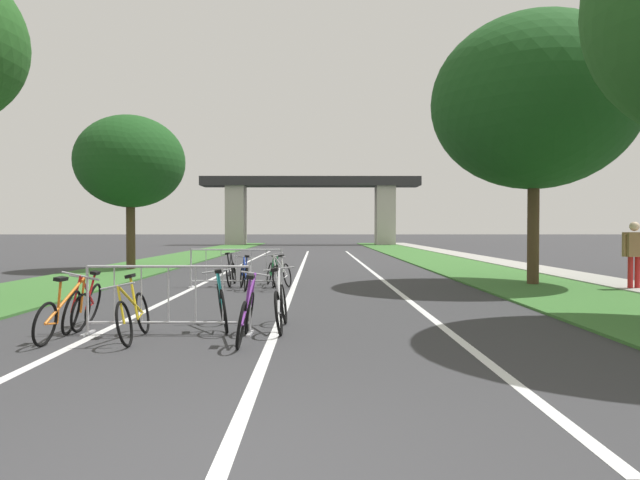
% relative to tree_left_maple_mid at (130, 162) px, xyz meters
% --- Properties ---
extents(grass_verge_left, '(3.47, 62.26, 0.05)m').
position_rel_tree_left_maple_mid_xyz_m(grass_verge_left, '(-0.05, 7.24, -4.15)').
color(grass_verge_left, '#386B2D').
rests_on(grass_verge_left, ground).
extents(grass_verge_right, '(3.47, 62.26, 0.05)m').
position_rel_tree_left_maple_mid_xyz_m(grass_verge_right, '(13.20, 7.24, -4.15)').
color(grass_verge_right, '#386B2D').
rests_on(grass_verge_right, ground).
extents(sidewalk_path_right, '(1.63, 62.26, 0.08)m').
position_rel_tree_left_maple_mid_xyz_m(sidewalk_path_right, '(15.74, 7.24, -4.13)').
color(sidewalk_path_right, '#9E9B93').
rests_on(sidewalk_path_right, ground).
extents(lane_stripe_center, '(0.14, 36.02, 0.01)m').
position_rel_tree_left_maple_mid_xyz_m(lane_stripe_center, '(6.57, -0.22, -4.17)').
color(lane_stripe_center, silver).
rests_on(lane_stripe_center, ground).
extents(lane_stripe_right_lane, '(0.14, 36.02, 0.01)m').
position_rel_tree_left_maple_mid_xyz_m(lane_stripe_right_lane, '(9.26, -0.22, -4.17)').
color(lane_stripe_right_lane, silver).
rests_on(lane_stripe_right_lane, ground).
extents(lane_stripe_left_lane, '(0.14, 36.02, 0.01)m').
position_rel_tree_left_maple_mid_xyz_m(lane_stripe_left_lane, '(3.88, -0.22, -4.17)').
color(lane_stripe_left_lane, silver).
rests_on(lane_stripe_left_lane, ground).
extents(overpass_bridge, '(21.18, 3.09, 6.61)m').
position_rel_tree_left_maple_mid_xyz_m(overpass_bridge, '(6.57, 33.23, 0.47)').
color(overpass_bridge, '#2D2D30').
rests_on(overpass_bridge, ground).
extents(tree_left_maple_mid, '(4.17, 4.17, 5.96)m').
position_rel_tree_left_maple_mid_xyz_m(tree_left_maple_mid, '(0.00, 0.00, 0.00)').
color(tree_left_maple_mid, '#4C3823').
rests_on(tree_left_maple_mid, ground).
extents(tree_right_pine_far, '(5.71, 5.71, 7.56)m').
position_rel_tree_left_maple_mid_xyz_m(tree_right_pine_far, '(13.30, -6.00, 0.96)').
color(tree_right_pine_far, '#4C3823').
rests_on(tree_right_pine_far, ground).
extents(crowd_barrier_nearest, '(2.53, 0.48, 1.05)m').
position_rel_tree_left_maple_mid_xyz_m(crowd_barrier_nearest, '(4.97, -13.28, -3.65)').
color(crowd_barrier_nearest, '#ADADB2').
rests_on(crowd_barrier_nearest, ground).
extents(crowd_barrier_second, '(2.53, 0.50, 1.05)m').
position_rel_tree_left_maple_mid_xyz_m(crowd_barrier_second, '(5.01, -6.50, -3.65)').
color(crowd_barrier_second, '#ADADB2').
rests_on(crowd_barrier_second, ground).
extents(bicycle_silver_0, '(0.52, 1.72, 1.00)m').
position_rel_tree_left_maple_mid_xyz_m(bicycle_silver_0, '(6.64, -12.88, -3.79)').
color(bicycle_silver_0, black).
rests_on(bicycle_silver_0, ground).
extents(bicycle_yellow_1, '(0.46, 1.65, 0.93)m').
position_rel_tree_left_maple_mid_xyz_m(bicycle_yellow_1, '(4.58, -13.71, -3.81)').
color(bicycle_yellow_1, black).
rests_on(bicycle_yellow_1, ground).
extents(bicycle_teal_2, '(0.65, 1.67, 0.97)m').
position_rel_tree_left_maple_mid_xyz_m(bicycle_teal_2, '(5.69, -12.77, -3.79)').
color(bicycle_teal_2, black).
rests_on(bicycle_teal_2, ground).
extents(bicycle_purple_3, '(0.43, 1.75, 0.98)m').
position_rel_tree_left_maple_mid_xyz_m(bicycle_purple_3, '(6.21, -13.82, -3.80)').
color(bicycle_purple_3, black).
rests_on(bicycle_purple_3, ground).
extents(bicycle_black_4, '(0.55, 1.65, 0.94)m').
position_rel_tree_left_maple_mid_xyz_m(bicycle_black_4, '(4.79, -5.95, -3.82)').
color(bicycle_black_4, black).
rests_on(bicycle_black_4, ground).
extents(bicycle_red_5, '(0.61, 1.76, 0.96)m').
position_rel_tree_left_maple_mid_xyz_m(bicycle_red_5, '(3.50, -12.83, -3.79)').
color(bicycle_red_5, black).
rests_on(bicycle_red_5, ground).
extents(bicycle_white_6, '(0.71, 1.62, 0.99)m').
position_rel_tree_left_maple_mid_xyz_m(bicycle_white_6, '(6.28, -6.91, -3.80)').
color(bicycle_white_6, black).
rests_on(bicycle_white_6, ground).
extents(bicycle_green_7, '(0.65, 1.61, 0.90)m').
position_rel_tree_left_maple_mid_xyz_m(bicycle_green_7, '(5.97, -6.04, -3.81)').
color(bicycle_green_7, black).
rests_on(bicycle_green_7, ground).
extents(bicycle_blue_8, '(0.56, 1.60, 0.91)m').
position_rel_tree_left_maple_mid_xyz_m(bicycle_blue_8, '(5.29, -6.94, -3.81)').
color(bicycle_blue_8, black).
rests_on(bicycle_blue_8, ground).
extents(bicycle_orange_9, '(0.47, 1.67, 0.93)m').
position_rel_tree_left_maple_mid_xyz_m(bicycle_orange_9, '(3.56, -13.65, -3.82)').
color(bicycle_orange_9, black).
rests_on(bicycle_orange_9, ground).
extents(pedestrian_strolling, '(0.64, 0.34, 1.78)m').
position_rel_tree_left_maple_mid_xyz_m(pedestrian_strolling, '(15.35, -7.43, -3.09)').
color(pedestrian_strolling, '#B21E1E').
rests_on(pedestrian_strolling, ground).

